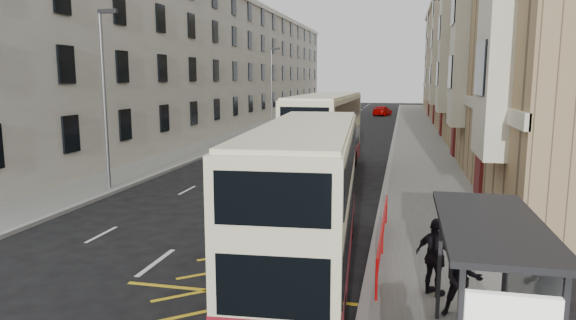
% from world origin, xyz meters
% --- Properties ---
extents(pavement_right, '(4.00, 120.00, 0.15)m').
position_xyz_m(pavement_right, '(8.00, 30.00, 0.07)').
color(pavement_right, slate).
rests_on(pavement_right, ground).
extents(pavement_left, '(3.00, 120.00, 0.15)m').
position_xyz_m(pavement_left, '(-7.50, 30.00, 0.07)').
color(pavement_left, slate).
rests_on(pavement_left, ground).
extents(kerb_right, '(0.25, 120.00, 0.15)m').
position_xyz_m(kerb_right, '(6.00, 30.00, 0.07)').
color(kerb_right, gray).
rests_on(kerb_right, ground).
extents(kerb_left, '(0.25, 120.00, 0.15)m').
position_xyz_m(kerb_left, '(-6.00, 30.00, 0.07)').
color(kerb_left, gray).
rests_on(kerb_left, ground).
extents(road_markings, '(10.00, 110.00, 0.01)m').
position_xyz_m(road_markings, '(0.00, 45.00, 0.01)').
color(road_markings, silver).
rests_on(road_markings, ground).
extents(terrace_right, '(10.75, 79.00, 15.25)m').
position_xyz_m(terrace_right, '(14.88, 45.38, 7.52)').
color(terrace_right, tan).
rests_on(terrace_right, ground).
extents(terrace_left, '(9.18, 79.00, 13.25)m').
position_xyz_m(terrace_left, '(-13.43, 45.50, 6.52)').
color(terrace_left, beige).
rests_on(terrace_left, ground).
extents(bus_shelter, '(1.65, 4.25, 2.70)m').
position_xyz_m(bus_shelter, '(8.34, -0.39, 2.14)').
color(bus_shelter, black).
rests_on(bus_shelter, pavement_right).
extents(guard_railing, '(0.06, 6.56, 1.01)m').
position_xyz_m(guard_railing, '(6.25, 5.75, 0.86)').
color(guard_railing, '#B60707').
rests_on(guard_railing, pavement_right).
extents(street_lamp_near, '(0.93, 0.18, 8.00)m').
position_xyz_m(street_lamp_near, '(-6.35, 12.00, 4.64)').
color(street_lamp_near, slate).
rests_on(street_lamp_near, pavement_left).
extents(street_lamp_far, '(0.93, 0.18, 8.00)m').
position_xyz_m(street_lamp_far, '(-6.35, 42.00, 4.64)').
color(street_lamp_far, slate).
rests_on(street_lamp_far, pavement_left).
extents(double_decker_front, '(3.03, 10.21, 4.02)m').
position_xyz_m(double_decker_front, '(4.32, 4.10, 2.05)').
color(double_decker_front, beige).
rests_on(double_decker_front, ground).
extents(double_decker_rear, '(2.70, 10.89, 4.33)m').
position_xyz_m(double_decker_rear, '(2.79, 17.66, 2.20)').
color(double_decker_rear, beige).
rests_on(double_decker_rear, ground).
extents(pedestrian_mid, '(0.83, 0.66, 1.66)m').
position_xyz_m(pedestrian_mid, '(8.06, 2.07, 0.98)').
color(pedestrian_mid, black).
rests_on(pedestrian_mid, pavement_right).
extents(pedestrian_far, '(1.12, 1.03, 1.85)m').
position_xyz_m(pedestrian_far, '(7.56, 3.11, 1.07)').
color(pedestrian_far, black).
rests_on(pedestrian_far, pavement_right).
extents(white_van, '(3.65, 5.47, 1.39)m').
position_xyz_m(white_van, '(-3.95, 39.41, 0.70)').
color(white_van, white).
rests_on(white_van, ground).
extents(car_silver, '(1.89, 4.42, 1.49)m').
position_xyz_m(car_silver, '(-2.26, 51.32, 0.74)').
color(car_silver, '#A1A4A9').
rests_on(car_silver, ground).
extents(car_dark, '(2.76, 4.70, 1.46)m').
position_xyz_m(car_dark, '(-5.20, 70.56, 0.73)').
color(car_dark, black).
rests_on(car_dark, ground).
extents(car_red, '(2.78, 4.79, 1.31)m').
position_xyz_m(car_red, '(3.82, 63.37, 0.65)').
color(car_red, '#A70000').
rests_on(car_red, ground).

